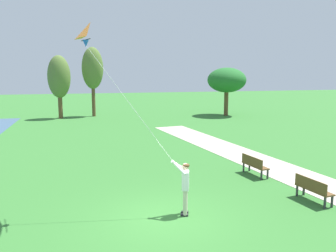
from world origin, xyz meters
The scene contains 9 objects.
ground_plane centered at (0.00, 0.00, 0.00)m, with size 120.00×120.00×0.00m, color #33702D.
walkway_path centered at (6.87, 2.00, 0.01)m, with size 2.40×32.00×0.02m, color #B7AD99.
person_kite_flyer centered at (0.71, 0.16, 1.05)m, with size 0.63×0.50×1.83m.
flying_kite centered at (-2.10, 1.15, 5.74)m, with size 2.79×1.50×4.38m.
park_bench_near_walkway centered at (5.47, 0.24, 0.51)m, with size 0.68×1.55×0.88m.
park_bench_far_walkway centered at (4.89, 3.70, 0.51)m, with size 0.68×1.55×0.88m.
tree_lakeside_near centered at (11.54, 23.62, 3.54)m, with size 3.82×4.12×4.81m.
tree_treeline_center centered at (-1.55, 25.91, 4.67)m, with size 2.08×1.81×6.79m.
tree_horizon_far centered at (-4.67, 24.99, 3.88)m, with size 2.11×1.88×5.94m.
Camera 1 is at (-2.31, -10.68, 4.73)m, focal length 38.75 mm.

